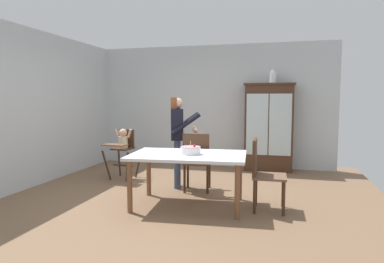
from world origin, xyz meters
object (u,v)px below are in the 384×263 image
at_px(adult_person, 178,131).
at_px(dining_table, 188,160).
at_px(birthday_cake, 191,150).
at_px(dining_chair_far_side, 197,158).
at_px(china_cabinet, 269,127).
at_px(ceramic_vase, 273,77).
at_px(high_chair_with_toddler, 123,144).
at_px(dining_chair_right_end, 262,169).

height_order(adult_person, dining_table, adult_person).
height_order(birthday_cake, dining_chair_far_side, dining_chair_far_side).
bearing_deg(birthday_cake, china_cabinet, 70.66).
xyz_separation_m(ceramic_vase, adult_person, (-1.51, -1.81, -0.98)).
relative_size(high_chair_with_toddler, birthday_cake, 3.39).
bearing_deg(dining_table, china_cabinet, 69.75).
bearing_deg(birthday_cake, dining_chair_far_side, 97.32).
relative_size(china_cabinet, adult_person, 1.20).
distance_m(high_chair_with_toddler, adult_person, 1.28).
xyz_separation_m(adult_person, dining_chair_far_side, (0.38, -0.21, -0.41)).
bearing_deg(dining_chair_far_side, high_chair_with_toddler, -26.66).
bearing_deg(dining_table, dining_chair_far_side, 94.19).
bearing_deg(high_chair_with_toddler, china_cabinet, 34.24).
distance_m(dining_table, dining_chair_far_side, 0.73).
bearing_deg(china_cabinet, dining_table, -110.25).
xyz_separation_m(dining_table, dining_chair_right_end, (1.01, 0.09, -0.10)).
bearing_deg(dining_chair_far_side, dining_chair_right_end, 142.15).
height_order(china_cabinet, dining_chair_far_side, china_cabinet).
bearing_deg(dining_chair_far_side, china_cabinet, -124.65).
bearing_deg(ceramic_vase, china_cabinet, -176.63).
bearing_deg(china_cabinet, high_chair_with_toddler, -151.17).
height_order(high_chair_with_toddler, dining_table, high_chair_with_toddler).
height_order(ceramic_vase, birthday_cake, ceramic_vase).
relative_size(adult_person, dining_chair_right_end, 1.59).
distance_m(dining_table, birthday_cake, 0.15).
distance_m(dining_table, dining_chair_right_end, 1.02).
distance_m(ceramic_vase, adult_person, 2.56).
height_order(china_cabinet, adult_person, china_cabinet).
height_order(china_cabinet, high_chair_with_toddler, china_cabinet).
bearing_deg(adult_person, dining_chair_far_side, -135.55).
height_order(high_chair_with_toddler, dining_chair_far_side, dining_chair_far_side).
distance_m(adult_person, birthday_cake, 1.08).
distance_m(china_cabinet, dining_chair_far_side, 2.31).
distance_m(china_cabinet, high_chair_with_toddler, 3.02).
bearing_deg(dining_chair_far_side, adult_person, -35.79).
bearing_deg(birthday_cake, dining_table, 154.97).
bearing_deg(china_cabinet, ceramic_vase, 3.37).
height_order(ceramic_vase, dining_chair_far_side, ceramic_vase).
bearing_deg(birthday_cake, ceramic_vase, 69.55).
xyz_separation_m(high_chair_with_toddler, dining_chair_right_end, (2.64, -1.21, -0.10)).
distance_m(high_chair_with_toddler, dining_table, 2.08).
bearing_deg(dining_chair_right_end, ceramic_vase, -2.19).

